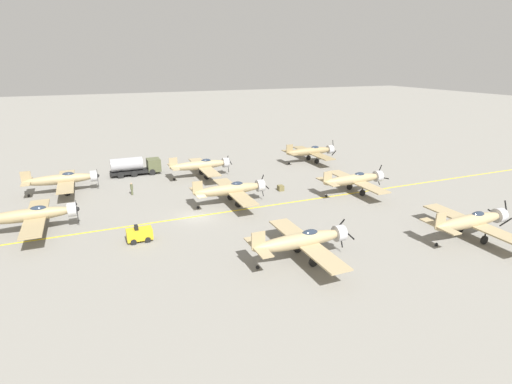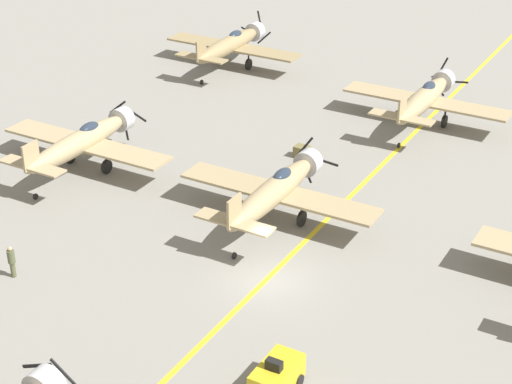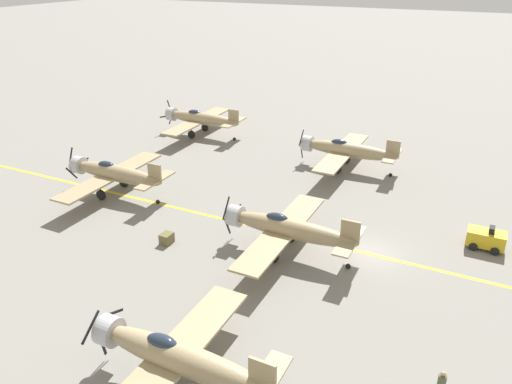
{
  "view_description": "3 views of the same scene",
  "coord_description": "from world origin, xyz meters",
  "views": [
    {
      "loc": [
        44.22,
        -10.9,
        17.99
      ],
      "look_at": [
        0.32,
        7.57,
        2.22
      ],
      "focal_mm": 28.0,
      "sensor_mm": 36.0,
      "label": 1
    },
    {
      "loc": [
        17.65,
        -32.1,
        24.26
      ],
      "look_at": [
        -3.73,
        5.27,
        1.59
      ],
      "focal_mm": 60.0,
      "sensor_mm": 36.0,
      "label": 2
    },
    {
      "loc": [
        -30.71,
        -6.23,
        18.95
      ],
      "look_at": [
        1.4,
        9.59,
        2.29
      ],
      "focal_mm": 35.0,
      "sensor_mm": 36.0,
      "label": 3
    }
  ],
  "objects": [
    {
      "name": "supply_crate_by_tanker",
      "position": [
        -5.09,
        13.73,
        0.39
      ],
      "size": [
        0.96,
        0.81,
        0.78
      ],
      "primitive_type": "cube",
      "rotation": [
        0.0,
        0.0,
        -0.03
      ],
      "color": "brown",
      "rests_on": "ground"
    },
    {
      "name": "taxiway_stripe",
      "position": [
        0.0,
        0.0,
        0.0
      ],
      "size": [
        0.3,
        160.0,
        0.01
      ],
      "primitive_type": "cube",
      "color": "yellow",
      "rests_on": "ground"
    },
    {
      "name": "ground_crew_walking",
      "position": [
        -11.39,
        -6.35,
        0.97
      ],
      "size": [
        0.39,
        0.39,
        1.78
      ],
      "color": "#515638",
      "rests_on": "ground"
    },
    {
      "name": "tow_tractor",
      "position": [
        4.49,
        -7.35,
        0.79
      ],
      "size": [
        1.57,
        2.6,
        1.79
      ],
      "color": "gold",
      "rests_on": "ground"
    },
    {
      "name": "airplane_far_center",
      "position": [
        -0.04,
        22.82,
        2.01
      ],
      "size": [
        12.0,
        9.98,
        3.69
      ],
      "rotation": [
        0.0,
        0.0,
        0.31
      ],
      "color": "tan",
      "rests_on": "ground"
    },
    {
      "name": "ground_plane",
      "position": [
        0.0,
        0.0,
        0.0
      ],
      "size": [
        400.0,
        400.0,
        0.0
      ],
      "primitive_type": "plane",
      "color": "gray"
    },
    {
      "name": "airplane_mid_center",
      "position": [
        -2.47,
        5.3,
        2.01
      ],
      "size": [
        12.0,
        9.98,
        3.65
      ],
      "rotation": [
        0.0,
        0.0,
        0.22
      ],
      "color": "tan",
      "rests_on": "ground"
    },
    {
      "name": "airplane_far_left",
      "position": [
        -18.25,
        26.44,
        2.01
      ],
      "size": [
        12.0,
        9.98,
        3.77
      ],
      "rotation": [
        0.0,
        0.0,
        0.22
      ],
      "color": "#937F56",
      "rests_on": "ground"
    },
    {
      "name": "airplane_mid_left",
      "position": [
        -16.25,
        5.09,
        2.01
      ],
      "size": [
        12.0,
        9.98,
        3.65
      ],
      "rotation": [
        0.0,
        0.0,
        0.13
      ],
      "color": "tan",
      "rests_on": "ground"
    }
  ]
}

